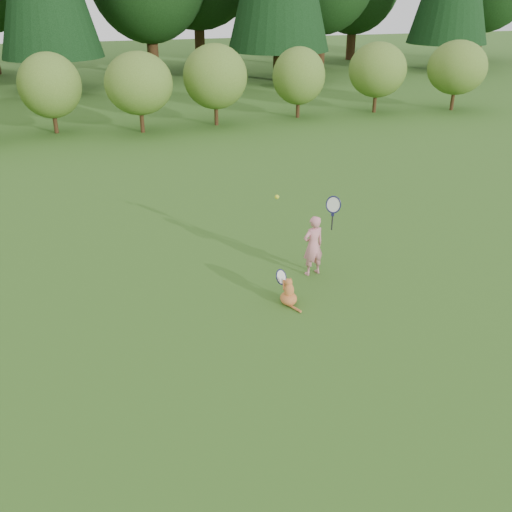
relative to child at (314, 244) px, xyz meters
name	(u,v)px	position (x,y,z in m)	size (l,w,h in m)	color
ground	(259,323)	(-1.36, -1.23, -0.56)	(100.00, 100.00, 0.00)	#2D5618
shrub_row	(140,89)	(-1.36, 11.77, 0.84)	(28.00, 3.00, 2.80)	#476820
child	(314,244)	(0.00, 0.00, 0.00)	(0.61, 0.40, 1.59)	#D37E87
cat	(288,290)	(-0.75, -0.82, -0.33)	(0.34, 0.66, 0.59)	#B65823
tennis_ball	(277,197)	(-0.39, 0.80, 0.61)	(0.08, 0.08, 0.08)	#AACC18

